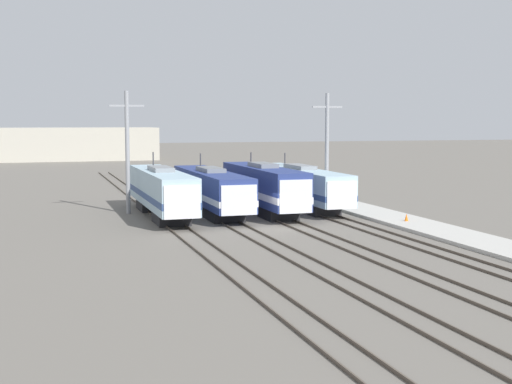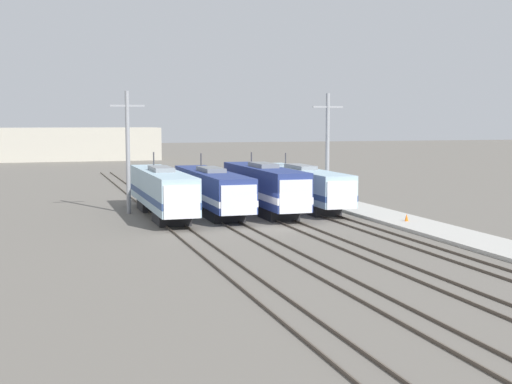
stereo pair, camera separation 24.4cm
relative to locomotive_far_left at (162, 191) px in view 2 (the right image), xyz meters
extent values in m
plane|color=#666059|center=(6.60, -7.94, -2.14)|extent=(400.00, 400.00, 0.00)
cube|color=#4C4238|center=(-0.72, -7.94, -2.06)|extent=(0.07, 120.00, 0.15)
cube|color=#4C4238|center=(0.72, -7.94, -2.06)|extent=(0.07, 120.00, 0.15)
cube|color=#4C4238|center=(3.68, -7.94, -2.06)|extent=(0.07, 120.00, 0.15)
cube|color=#4C4238|center=(5.12, -7.94, -2.06)|extent=(0.07, 120.00, 0.15)
cube|color=#4C4238|center=(8.08, -7.94, -2.06)|extent=(0.07, 120.00, 0.15)
cube|color=#4C4238|center=(9.52, -7.94, -2.06)|extent=(0.07, 120.00, 0.15)
cube|color=#4C4238|center=(12.48, -7.94, -2.06)|extent=(0.07, 120.00, 0.15)
cube|color=#4C4238|center=(13.92, -7.94, -2.06)|extent=(0.07, 120.00, 0.15)
cube|color=#232326|center=(0.00, -3.87, -1.66)|extent=(2.45, 3.88, 0.95)
cube|color=#232326|center=(0.00, 4.94, -1.66)|extent=(2.45, 3.88, 0.95)
cube|color=#9EBCCC|center=(0.00, 0.54, 0.23)|extent=(2.88, 17.62, 2.85)
cube|color=navy|center=(0.00, 0.54, -0.33)|extent=(2.92, 17.66, 0.51)
cube|color=silver|center=(0.00, -7.29, 0.02)|extent=(2.65, 2.17, 2.42)
cube|color=black|center=(0.00, -8.30, 0.55)|extent=(2.25, 0.08, 0.68)
cube|color=gray|center=(0.00, 0.54, 1.83)|extent=(1.58, 4.41, 0.35)
cylinder|color=#38383D|center=(0.00, 4.41, 2.36)|extent=(0.12, 0.12, 1.40)
cube|color=black|center=(4.40, -3.22, -1.66)|extent=(2.54, 3.88, 0.95)
cube|color=black|center=(4.40, 5.59, -1.66)|extent=(2.54, 3.88, 0.95)
cube|color=navy|center=(4.40, 1.19, 0.14)|extent=(2.99, 17.62, 2.66)
cube|color=silver|center=(4.40, 1.19, -0.39)|extent=(3.03, 17.66, 0.48)
cube|color=silver|center=(4.40, -6.84, -0.06)|extent=(2.75, 1.77, 2.26)
cube|color=black|center=(4.40, -7.64, 0.44)|extent=(2.33, 0.08, 0.63)
cube|color=slate|center=(4.40, 1.19, 1.65)|extent=(1.64, 4.41, 0.35)
cylinder|color=#38383D|center=(4.40, 5.07, 2.16)|extent=(0.12, 0.12, 1.38)
cube|color=black|center=(8.80, -3.80, -1.66)|extent=(2.42, 3.56, 0.95)
cube|color=black|center=(8.80, 4.29, -1.66)|extent=(2.42, 3.56, 0.95)
cube|color=navy|center=(8.80, 0.24, 0.32)|extent=(2.85, 16.17, 3.02)
cube|color=silver|center=(8.80, 0.24, -0.28)|extent=(2.89, 16.21, 0.54)
cube|color=silver|center=(8.80, -7.05, 0.09)|extent=(2.62, 1.78, 2.56)
cube|color=black|center=(8.80, -7.86, 0.66)|extent=(2.23, 0.08, 0.72)
cube|color=slate|center=(8.80, 0.24, 2.00)|extent=(1.57, 4.04, 0.35)
cylinder|color=#38383D|center=(8.80, 3.80, 2.39)|extent=(0.12, 0.12, 1.12)
cube|color=#232326|center=(13.20, -1.81, -1.66)|extent=(2.38, 4.11, 0.95)
cube|color=#232326|center=(13.20, 7.53, -1.66)|extent=(2.38, 4.11, 0.95)
cube|color=#9EBCCC|center=(13.20, 2.86, 0.12)|extent=(2.80, 18.68, 2.61)
cube|color=navy|center=(13.20, 2.86, -0.40)|extent=(2.84, 18.72, 0.47)
cube|color=silver|center=(13.20, -5.51, -0.08)|extent=(2.58, 2.14, 2.22)
cube|color=black|center=(13.20, -6.50, 0.41)|extent=(2.19, 0.08, 0.62)
cube|color=gray|center=(13.20, 2.86, 1.60)|extent=(1.54, 4.67, 0.35)
cylinder|color=#38383D|center=(13.20, 6.97, 2.06)|extent=(0.12, 0.12, 1.27)
cylinder|color=gray|center=(-2.40, 3.08, 3.09)|extent=(0.36, 0.36, 10.45)
cube|color=gray|center=(-2.40, 3.08, 7.06)|extent=(2.94, 0.16, 0.16)
cylinder|color=gray|center=(15.94, 3.08, 3.09)|extent=(0.36, 0.36, 10.45)
cube|color=gray|center=(15.94, 3.08, 7.06)|extent=(2.94, 0.16, 0.16)
cube|color=#B7B5AD|center=(17.48, -7.94, -2.01)|extent=(4.00, 120.00, 0.25)
cone|color=orange|center=(17.24, -9.61, -1.60)|extent=(0.30, 0.30, 0.57)
cube|color=#B2AD9E|center=(-5.25, 89.23, 1.11)|extent=(38.30, 11.52, 6.49)
camera|label=1|loc=(-9.95, -58.00, 5.84)|focal=50.00mm
camera|label=2|loc=(-9.72, -58.07, 5.84)|focal=50.00mm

